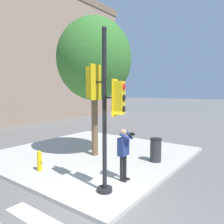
{
  "coord_description": "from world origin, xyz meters",
  "views": [
    {
      "loc": [
        -4.11,
        -3.29,
        3.05
      ],
      "look_at": [
        1.42,
        0.79,
        2.38
      ],
      "focal_mm": 35.0,
      "sensor_mm": 36.0,
      "label": 1
    }
  ],
  "objects": [
    {
      "name": "trash_bin",
      "position": [
        4.07,
        0.49,
        0.61
      ],
      "size": [
        0.48,
        0.48,
        0.97
      ],
      "color": "#2D2D33",
      "rests_on": "sidewalk_corner"
    },
    {
      "name": "building_right",
      "position": [
        12.26,
        20.65,
        6.98
      ],
      "size": [
        17.86,
        12.17,
        13.94
      ],
      "color": "gray",
      "rests_on": "ground_plane"
    },
    {
      "name": "traffic_signal_pole",
      "position": [
        0.71,
        0.51,
        2.66
      ],
      "size": [
        0.51,
        1.2,
        4.68
      ],
      "color": "black",
      "rests_on": "sidewalk_corner"
    },
    {
      "name": "ground_plane",
      "position": [
        0.0,
        0.0,
        0.0
      ],
      "size": [
        160.0,
        160.0,
        0.0
      ],
      "primitive_type": "plane",
      "color": "slate"
    },
    {
      "name": "street_tree",
      "position": [
        3.27,
        3.13,
        4.42
      ],
      "size": [
        3.27,
        3.27,
        6.11
      ],
      "color": "brown",
      "rests_on": "sidewalk_corner"
    },
    {
      "name": "sidewalk_corner",
      "position": [
        3.5,
        3.5,
        0.06
      ],
      "size": [
        8.0,
        8.0,
        0.12
      ],
      "color": "#BCB7AD",
      "rests_on": "ground_plane"
    },
    {
      "name": "person_photographer",
      "position": [
        1.7,
        0.52,
        1.16
      ],
      "size": [
        0.5,
        0.53,
        1.71
      ],
      "color": "black",
      "rests_on": "sidewalk_corner"
    },
    {
      "name": "fire_hydrant",
      "position": [
        0.56,
        3.46,
        0.5
      ],
      "size": [
        0.17,
        0.23,
        0.76
      ],
      "color": "yellow",
      "rests_on": "sidewalk_corner"
    }
  ]
}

